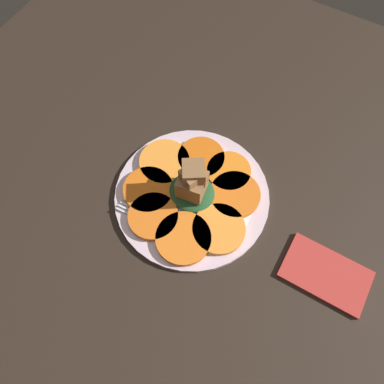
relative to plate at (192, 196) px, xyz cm
name	(u,v)px	position (x,y,z in cm)	size (l,w,h in cm)	color
table_slab	(192,199)	(0.00, 0.00, -1.52)	(120.00, 120.00, 2.00)	black
plate	(192,196)	(0.00, 0.00, 0.00)	(27.88, 27.88, 1.05)	silver
carrot_slice_0	(153,216)	(-3.65, -7.20, 1.10)	(8.75, 8.75, 1.05)	orange
carrot_slice_1	(183,238)	(2.90, -8.03, 1.10)	(9.48, 9.48, 1.05)	orange
carrot_slice_2	(219,229)	(7.32, -3.59, 1.10)	(9.14, 9.14, 1.05)	orange
carrot_slice_3	(235,195)	(6.77, 3.54, 1.10)	(9.07, 9.07, 1.05)	orange
carrot_slice_4	(229,171)	(3.67, 7.17, 1.10)	(8.09, 8.09, 1.05)	orange
carrot_slice_5	(201,158)	(-2.16, 7.20, 1.10)	(8.73, 8.73, 1.05)	#D45F12
carrot_slice_6	(165,162)	(-7.62, 3.03, 1.10)	(9.37, 9.37, 1.05)	orange
carrot_slice_7	(148,190)	(-7.14, -3.31, 1.10)	(9.03, 9.03, 1.05)	#D76215
center_pile	(192,185)	(0.06, 0.04, 4.26)	(8.43, 7.59, 9.07)	#1E4723
fork	(163,224)	(-1.45, -7.52, 0.78)	(18.55, 2.77, 0.40)	silver
napkin	(326,274)	(26.24, -1.38, -0.12)	(14.02, 8.41, 0.80)	#B2332D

